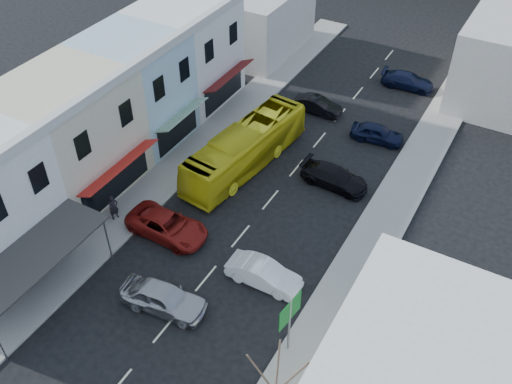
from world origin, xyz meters
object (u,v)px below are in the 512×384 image
Objects in this scene: traffic_signal at (455,61)px; car_silver at (164,299)px; bus at (245,149)px; car_white at (264,275)px; car_red at (167,226)px; pedestrian_left at (114,208)px; direction_sign at (289,326)px.

car_silver is at bearing 52.58° from traffic_signal.
car_silver is (2.52, -13.29, -0.85)m from bus.
traffic_signal is at bearing -8.40° from car_white.
car_red is at bearing 43.97° from traffic_signal.
pedestrian_left is at bearing 37.81° from traffic_signal.
car_silver is 32.31m from traffic_signal.
traffic_signal is at bearing 68.12° from bus.
car_white is 2.59× the size of pedestrian_left.
traffic_signal reaches higher than bus.
car_white is 27.39m from traffic_signal.
pedestrian_left is (-11.02, -0.06, 0.30)m from car_white.
car_red is 11.27m from direction_sign.
traffic_signal is (14.50, 27.15, 1.68)m from pedestrian_left.
direction_sign is (3.29, -3.34, 1.33)m from car_white.
pedestrian_left is (-4.54, -9.06, -0.55)m from bus.
car_silver is 1.08× the size of direction_sign.
pedestrian_left reaches higher than car_white.
traffic_signal is (7.44, 31.38, 1.98)m from car_silver.
traffic_signal reaches higher than pedestrian_left.
traffic_signal reaches higher than car_silver.
direction_sign reaches higher than car_white.
car_silver is 1.00× the size of car_white.
car_silver is 0.82× the size of traffic_signal.
direction_sign reaches higher than pedestrian_left.
traffic_signal reaches higher than direction_sign.
car_red is 3.85m from pedestrian_left.
car_white is 1.08× the size of direction_sign.
bus reaches higher than pedestrian_left.
car_silver is 5.81m from car_red.
traffic_signal is (3.49, 27.09, 1.98)m from car_white.
car_red is (-3.27, 4.80, 0.00)m from car_silver.
car_silver is at bearing -165.29° from direction_sign.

